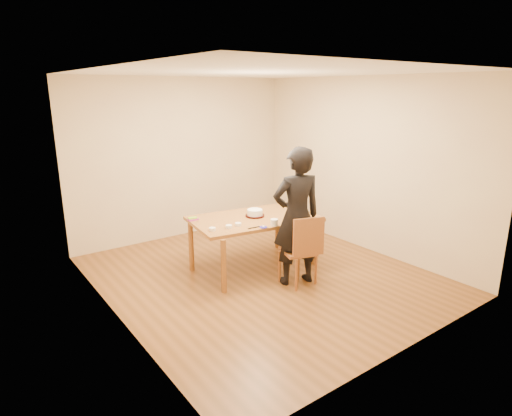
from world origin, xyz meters
TOP-DOWN VIEW (x-y plane):
  - room_shell at (0.00, 0.34)m, footprint 4.00×4.50m
  - dining_table at (0.08, 0.30)m, footprint 1.88×1.28m
  - dining_chair at (0.23, -0.47)m, footprint 0.50×0.50m
  - cake_plate at (0.12, 0.33)m, footprint 0.27×0.27m
  - cake at (0.12, 0.33)m, footprint 0.22×0.22m
  - frosting_dome at (0.12, 0.33)m, footprint 0.22×0.22m
  - frosting_tub at (0.08, -0.16)m, footprint 0.10×0.10m
  - frosting_lid at (-0.09, -0.15)m, footprint 0.10×0.10m
  - frosting_dollop at (-0.09, -0.15)m, footprint 0.04×0.04m
  - ramekin_green at (-0.46, 0.11)m, footprint 0.08×0.08m
  - ramekin_yellow at (-0.31, 0.11)m, footprint 0.08×0.08m
  - ramekin_multi at (-0.69, 0.14)m, footprint 0.08×0.08m
  - candy_box_pink at (-0.68, 0.69)m, footprint 0.14×0.07m
  - candy_box_green at (-0.68, 0.69)m, footprint 0.13×0.08m
  - spatula at (-0.20, -0.08)m, footprint 0.18×0.03m
  - person at (0.23, -0.43)m, footprint 0.75×0.59m

SIDE VIEW (x-z plane):
  - dining_chair at x=0.23m, z-range 0.43..0.47m
  - dining_table at x=0.08m, z-range 0.71..0.75m
  - frosting_lid at x=-0.09m, z-range 0.75..0.76m
  - spatula at x=-0.20m, z-range 0.75..0.76m
  - cake_plate at x=0.12m, z-range 0.75..0.77m
  - candy_box_pink at x=-0.68m, z-range 0.75..0.77m
  - frosting_dollop at x=-0.09m, z-range 0.76..0.78m
  - ramekin_green at x=-0.46m, z-range 0.75..0.79m
  - ramekin_multi at x=-0.69m, z-range 0.75..0.79m
  - ramekin_yellow at x=-0.31m, z-range 0.75..0.79m
  - candy_box_green at x=-0.68m, z-range 0.77..0.79m
  - frosting_tub at x=0.08m, z-range 0.75..0.84m
  - cake at x=0.12m, z-range 0.77..0.84m
  - frosting_dome at x=0.12m, z-range 0.84..0.87m
  - person at x=0.23m, z-range 0.00..1.82m
  - room_shell at x=0.00m, z-range 0.00..2.70m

